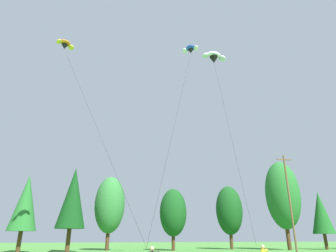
# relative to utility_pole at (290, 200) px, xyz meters

# --- Properties ---
(treeline_tree_c) EXTENTS (4.00, 4.00, 10.89)m
(treeline_tree_c) POSITION_rel_utility_pole_xyz_m (-36.22, 10.81, 0.07)
(treeline_tree_c) COLOR #472D19
(treeline_tree_c) RESTS_ON ground_plane
(treeline_tree_d) EXTENTS (4.29, 4.29, 12.23)m
(treeline_tree_d) POSITION_rel_utility_pole_xyz_m (-29.53, 10.54, 0.90)
(treeline_tree_d) COLOR #472D19
(treeline_tree_d) RESTS_ON ground_plane
(treeline_tree_e) EXTENTS (4.98, 4.98, 11.78)m
(treeline_tree_e) POSITION_rel_utility_pole_xyz_m (-23.96, 14.85, 0.37)
(treeline_tree_e) COLOR #472D19
(treeline_tree_e) RESTS_ON ground_plane
(treeline_tree_f) EXTENTS (4.39, 4.39, 9.60)m
(treeline_tree_f) POSITION_rel_utility_pole_xyz_m (-13.63, 12.18, -0.95)
(treeline_tree_f) COLOR #472D19
(treeline_tree_f) RESTS_ON ground_plane
(treeline_tree_g) EXTENTS (4.71, 4.71, 10.80)m
(treeline_tree_g) POSITION_rel_utility_pole_xyz_m (-2.71, 14.97, -0.22)
(treeline_tree_g) COLOR #472D19
(treeline_tree_g) RESTS_ON ground_plane
(treeline_tree_h) EXTENTS (5.78, 5.78, 14.73)m
(treeline_tree_h) POSITION_rel_utility_pole_xyz_m (5.61, 10.62, 2.16)
(treeline_tree_h) COLOR #472D19
(treeline_tree_h) RESTS_ON ground_plane
(treeline_tree_i) EXTENTS (3.72, 3.72, 9.66)m
(treeline_tree_i) POSITION_rel_utility_pole_xyz_m (12.99, 11.28, -0.71)
(treeline_tree_i) COLOR #472D19
(treeline_tree_i) RESTS_ON ground_plane
(utility_pole) EXTENTS (2.20, 0.26, 12.96)m
(utility_pole) POSITION_rel_utility_pole_xyz_m (0.00, 0.00, 0.00)
(utility_pole) COLOR brown
(utility_pole) RESTS_ON ground_plane
(parafoil_kite_high_orange) EXTENTS (9.76, 17.30, 23.01)m
(parafoil_kite_high_orange) POSITION_rel_utility_pole_xyz_m (-30.56, -5.12, 17.28)
(parafoil_kite_high_orange) COLOR orange
(parafoil_kite_mid_white) EXTENTS (3.10, 9.58, 19.76)m
(parafoil_kite_mid_white) POSITION_rel_utility_pole_xyz_m (-13.66, -10.72, 13.91)
(parafoil_kite_mid_white) COLOR white
(parafoil_kite_far_blue_white) EXTENTS (8.30, 17.17, 24.43)m
(parafoil_kite_far_blue_white) POSITION_rel_utility_pole_xyz_m (-14.73, -5.16, 18.63)
(parafoil_kite_far_blue_white) COLOR blue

